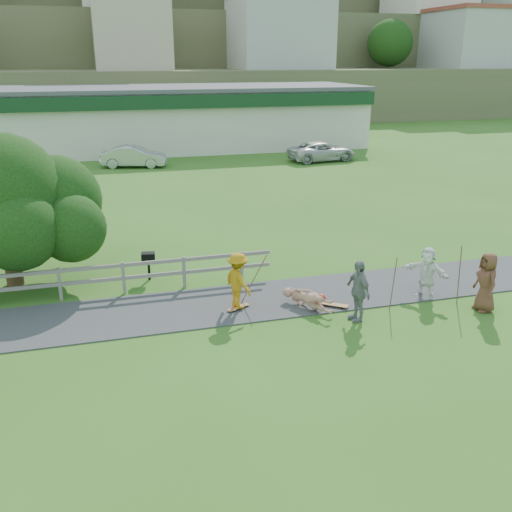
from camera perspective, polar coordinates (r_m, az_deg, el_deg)
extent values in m
plane|color=#33621C|center=(16.60, -5.35, -7.32)|extent=(260.00, 260.00, 0.00)
cube|color=#39393B|center=(17.93, -6.24, -5.18)|extent=(34.00, 3.00, 0.04)
cube|color=#5E5853|center=(19.27, -19.04, -2.69)|extent=(0.10, 0.10, 1.10)
cube|color=#5E5853|center=(19.22, -13.10, -2.16)|extent=(0.10, 0.10, 1.10)
cube|color=#5E5853|center=(19.37, -7.20, -1.62)|extent=(0.10, 0.10, 1.10)
cube|color=#5E5853|center=(19.73, -1.45, -1.07)|extent=(0.10, 0.10, 1.10)
cube|color=#5E5853|center=(19.16, -20.67, -1.57)|extent=(15.00, 0.08, 0.12)
cube|color=#5E5853|center=(19.31, -20.51, -2.81)|extent=(15.00, 0.08, 0.12)
cube|color=beige|center=(50.32, -8.38, 13.37)|extent=(32.00, 10.00, 4.80)
cube|color=#14381C|center=(45.03, -7.57, 15.04)|extent=(32.00, 0.60, 1.00)
cube|color=#525358|center=(50.13, -8.52, 16.27)|extent=(32.50, 10.50, 0.30)
cube|color=#535E37|center=(69.83, -14.06, 15.11)|extent=(220.00, 14.00, 6.00)
cube|color=silver|center=(69.72, -14.52, 20.43)|extent=(10.00, 9.00, 7.00)
cube|color=#525358|center=(69.93, -14.80, 23.50)|extent=(10.40, 9.40, 0.50)
cube|color=#535E37|center=(82.69, -14.66, 18.07)|extent=(220.00, 14.00, 13.00)
cube|color=#535E37|center=(95.72, -15.13, 20.52)|extent=(220.00, 14.00, 21.00)
cube|color=#535E37|center=(108.94, -15.52, 22.64)|extent=(220.00, 14.00, 30.00)
imported|color=#B97A11|center=(17.40, -1.80, -2.78)|extent=(1.02, 1.29, 1.76)
imported|color=tan|center=(17.74, 5.19, -4.31)|extent=(1.80, 1.29, 0.67)
imported|color=gray|center=(17.00, 10.17, -3.43)|extent=(0.60, 1.14, 1.87)
imported|color=brown|center=(18.72, 22.04, -2.43)|extent=(0.67, 0.96, 1.87)
imported|color=white|center=(19.16, 16.71, -1.60)|extent=(1.28, 1.59, 1.70)
imported|color=#B2B3BA|center=(41.82, -12.14, 9.69)|extent=(4.79, 2.60, 1.50)
imported|color=silver|center=(43.75, 6.62, 10.36)|extent=(5.41, 3.00, 1.43)
sphere|color=red|center=(18.32, 6.55, -4.22)|extent=(0.29, 0.29, 0.29)
cylinder|color=brown|center=(17.89, -0.24, -2.07)|extent=(0.03, 0.03, 1.79)
cylinder|color=brown|center=(17.95, 13.57, -2.72)|extent=(0.03, 0.03, 1.70)
cylinder|color=brown|center=(18.87, 19.65, -1.85)|extent=(0.03, 0.03, 1.94)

